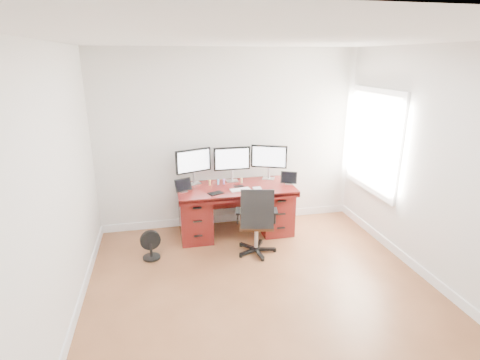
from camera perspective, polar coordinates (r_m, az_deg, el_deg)
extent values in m
plane|color=brown|center=(4.27, 4.50, -18.58)|extent=(4.50, 4.50, 0.00)
cube|color=silver|center=(5.74, -1.60, 6.09)|extent=(4.00, 0.10, 2.70)
cube|color=silver|center=(4.61, 29.50, 0.67)|extent=(0.10, 4.50, 2.70)
cube|color=white|center=(5.75, 19.67, 5.57)|extent=(0.04, 1.30, 1.50)
cube|color=white|center=(5.74, 19.50, 5.57)|extent=(0.01, 1.15, 1.35)
cube|color=#551211|center=(5.48, -0.66, -1.28)|extent=(1.70, 0.80, 0.05)
cube|color=#551211|center=(5.57, -6.85, -5.25)|extent=(0.45, 0.70, 0.70)
cube|color=#551211|center=(5.79, 5.18, -4.25)|extent=(0.45, 0.70, 0.70)
cube|color=#410D0B|center=(5.84, -1.25, -2.40)|extent=(0.74, 0.03, 0.40)
cylinder|color=black|center=(5.24, 2.45, -10.51)|extent=(0.62, 0.62, 0.07)
cylinder|color=silver|center=(5.14, 2.48, -8.35)|extent=(0.06, 0.06, 0.37)
cube|color=#391E11|center=(5.06, 2.51, -6.48)|extent=(0.52, 0.51, 0.06)
cube|color=black|center=(4.76, 2.64, -4.47)|extent=(0.42, 0.14, 0.51)
cube|color=black|center=(4.99, -0.34, -4.75)|extent=(0.10, 0.23, 0.03)
cube|color=black|center=(5.01, 5.39, -4.73)|extent=(0.10, 0.23, 0.03)
cylinder|color=black|center=(5.23, -13.31, -11.39)|extent=(0.23, 0.23, 0.03)
cylinder|color=black|center=(5.18, -13.40, -10.33)|extent=(0.04, 0.04, 0.19)
cylinder|color=black|center=(5.11, -13.51, -9.00)|extent=(0.27, 0.09, 0.27)
cube|color=silver|center=(5.65, -6.99, -0.50)|extent=(0.22, 0.19, 0.01)
cylinder|color=silver|center=(5.62, -7.03, 0.32)|extent=(0.04, 0.04, 0.18)
cube|color=black|center=(5.55, -7.13, 2.93)|extent=(0.53, 0.21, 0.35)
cube|color=white|center=(5.53, -7.04, 2.88)|extent=(0.47, 0.17, 0.30)
cube|color=silver|center=(5.72, -1.21, -0.11)|extent=(0.18, 0.14, 0.01)
cylinder|color=silver|center=(5.70, -1.21, 0.70)|extent=(0.04, 0.04, 0.18)
cube|color=black|center=(5.62, -1.23, 3.28)|extent=(0.55, 0.04, 0.35)
cube|color=white|center=(5.60, -1.19, 3.23)|extent=(0.50, 0.01, 0.30)
cube|color=silver|center=(5.86, 4.37, 0.27)|extent=(0.22, 0.20, 0.01)
cylinder|color=silver|center=(5.83, 4.39, 1.06)|extent=(0.04, 0.04, 0.18)
cube|color=black|center=(5.76, 4.45, 3.58)|extent=(0.52, 0.25, 0.35)
cube|color=white|center=(5.74, 4.43, 3.53)|extent=(0.46, 0.20, 0.30)
cube|color=silver|center=(5.33, -8.59, -1.70)|extent=(0.12, 0.11, 0.01)
cube|color=black|center=(5.30, -8.64, -0.75)|extent=(0.25, 0.15, 0.17)
cube|color=silver|center=(5.63, 7.45, -0.56)|extent=(0.12, 0.11, 0.01)
cube|color=black|center=(5.60, 7.49, 0.35)|extent=(0.25, 0.15, 0.17)
cube|color=silver|center=(5.33, 0.04, -1.47)|extent=(0.30, 0.16, 0.01)
cube|color=silver|center=(5.40, 2.64, -1.27)|extent=(0.12, 0.12, 0.01)
cube|color=black|center=(5.21, -3.70, -2.01)|extent=(0.23, 0.19, 0.01)
cube|color=black|center=(5.49, -0.20, -0.93)|extent=(0.14, 0.07, 0.01)
cylinder|color=#F7B958|center=(5.55, -4.62, -0.51)|extent=(0.03, 0.03, 0.06)
sphere|color=#F7B958|center=(5.54, -4.63, -0.12)|extent=(0.03, 0.03, 0.03)
cylinder|color=#65A4E6|center=(5.57, -3.34, -0.42)|extent=(0.03, 0.03, 0.06)
sphere|color=#65A4E6|center=(5.55, -3.34, -0.03)|extent=(0.03, 0.03, 0.03)
cylinder|color=#AD77DF|center=(5.58, -2.47, -0.37)|extent=(0.03, 0.03, 0.06)
sphere|color=#AD77DF|center=(5.57, -2.47, 0.03)|extent=(0.03, 0.03, 0.03)
cylinder|color=tan|center=(5.63, 0.25, -0.18)|extent=(0.03, 0.03, 0.06)
sphere|color=tan|center=(5.61, 0.25, 0.21)|extent=(0.03, 0.03, 0.03)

